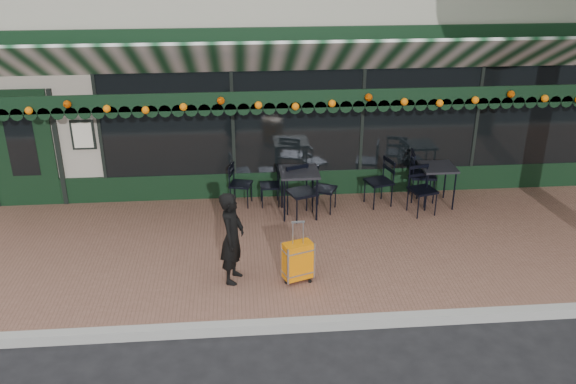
{
  "coord_description": "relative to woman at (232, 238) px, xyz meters",
  "views": [
    {
      "loc": [
        -0.91,
        -6.77,
        5.01
      ],
      "look_at": [
        -0.19,
        1.6,
        1.28
      ],
      "focal_mm": 38.0,
      "sensor_mm": 36.0,
      "label": 1
    }
  ],
  "objects": [
    {
      "name": "ground",
      "position": [
        1.05,
        -1.01,
        -0.85
      ],
      "size": [
        80.0,
        80.0,
        0.0
      ],
      "primitive_type": "plane",
      "color": "black",
      "rests_on": "ground"
    },
    {
      "name": "sidewalk",
      "position": [
        1.05,
        0.99,
        -0.78
      ],
      "size": [
        18.0,
        4.0,
        0.15
      ],
      "primitive_type": "cube",
      "color": "brown",
      "rests_on": "ground"
    },
    {
      "name": "suitcase",
      "position": [
        0.94,
        -0.1,
        -0.38
      ],
      "size": [
        0.47,
        0.36,
        0.96
      ],
      "rotation": [
        0.0,
        0.0,
        0.34
      ],
      "color": "orange",
      "rests_on": "sidewalk"
    },
    {
      "name": "cafe_table_b",
      "position": [
        1.19,
        2.13,
        0.06
      ],
      "size": [
        0.68,
        0.68,
        0.84
      ],
      "color": "black",
      "rests_on": "sidewalk"
    },
    {
      "name": "chair_b_front",
      "position": [
        1.23,
        2.0,
        -0.23
      ],
      "size": [
        0.61,
        0.61,
        0.95
      ],
      "primitive_type": null,
      "rotation": [
        0.0,
        0.0,
        0.35
      ],
      "color": "black",
      "rests_on": "sidewalk"
    },
    {
      "name": "chair_b_left",
      "position": [
        0.69,
        2.59,
        -0.33
      ],
      "size": [
        0.38,
        0.38,
        0.75
      ],
      "primitive_type": null,
      "rotation": [
        0.0,
        0.0,
        -1.55
      ],
      "color": "black",
      "rests_on": "sidewalk"
    },
    {
      "name": "cafe_table_a",
      "position": [
        3.77,
        2.33,
        -0.01
      ],
      "size": [
        0.62,
        0.62,
        0.77
      ],
      "color": "black",
      "rests_on": "sidewalk"
    },
    {
      "name": "restaurant_building",
      "position": [
        1.05,
        6.82,
        1.42
      ],
      "size": [
        12.0,
        9.6,
        4.5
      ],
      "color": "#9F978A",
      "rests_on": "ground"
    },
    {
      "name": "chair_a_right",
      "position": [
        3.58,
        2.59,
        -0.22
      ],
      "size": [
        0.55,
        0.55,
        0.97
      ],
      "primitive_type": null,
      "rotation": [
        0.0,
        0.0,
        1.42
      ],
      "color": "black",
      "rests_on": "sidewalk"
    },
    {
      "name": "chair_a_left",
      "position": [
        2.7,
        2.42,
        -0.25
      ],
      "size": [
        0.56,
        0.56,
        0.9
      ],
      "primitive_type": null,
      "rotation": [
        0.0,
        0.0,
        -1.28
      ],
      "color": "black",
      "rests_on": "sidewalk"
    },
    {
      "name": "curb",
      "position": [
        1.05,
        -1.09,
        -0.78
      ],
      "size": [
        18.0,
        0.16,
        0.15
      ],
      "primitive_type": "cube",
      "color": "#9E9E99",
      "rests_on": "ground"
    },
    {
      "name": "chair_a_front",
      "position": [
        3.4,
        1.97,
        -0.26
      ],
      "size": [
        0.55,
        0.55,
        0.89
      ],
      "primitive_type": null,
      "rotation": [
        0.0,
        0.0,
        0.27
      ],
      "color": "black",
      "rests_on": "sidewalk"
    },
    {
      "name": "woman",
      "position": [
        0.0,
        0.0,
        0.0
      ],
      "size": [
        0.47,
        0.59,
        1.4
      ],
      "primitive_type": "imported",
      "rotation": [
        0.0,
        0.0,
        1.28
      ],
      "color": "black",
      "rests_on": "sidewalk"
    },
    {
      "name": "chair_solo",
      "position": [
        0.15,
        2.64,
        -0.3
      ],
      "size": [
        0.49,
        0.49,
        0.8
      ],
      "primitive_type": null,
      "rotation": [
        0.0,
        0.0,
        1.32
      ],
      "color": "black",
      "rests_on": "sidewalk"
    },
    {
      "name": "chair_b_right",
      "position": [
        1.66,
        2.26,
        -0.29
      ],
      "size": [
        0.54,
        0.54,
        0.82
      ],
      "primitive_type": null,
      "rotation": [
        0.0,
        0.0,
        1.15
      ],
      "color": "black",
      "rests_on": "sidewalk"
    }
  ]
}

